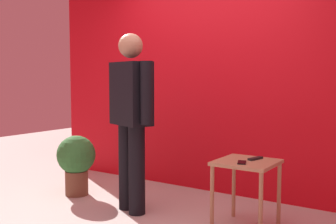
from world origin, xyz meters
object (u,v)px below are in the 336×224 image
standing_person (131,113)px  tv_remote (255,158)px  side_table (246,172)px  potted_plant (76,160)px  cell_phone (242,162)px

standing_person → tv_remote: bearing=14.0°
standing_person → side_table: size_ratio=2.91×
side_table → tv_remote: size_ratio=3.60×
side_table → tv_remote: bearing=65.4°
side_table → potted_plant: 2.04m
standing_person → cell_phone: size_ratio=12.34×
tv_remote → potted_plant: bearing=-159.3°
standing_person → potted_plant: 1.07m
side_table → potted_plant: size_ratio=0.89×
potted_plant → tv_remote: bearing=5.5°
side_table → cell_phone: bearing=-88.5°
standing_person → side_table: 1.26m
standing_person → side_table: bearing=10.0°
tv_remote → potted_plant: potted_plant is taller
side_table → tv_remote: tv_remote is taller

